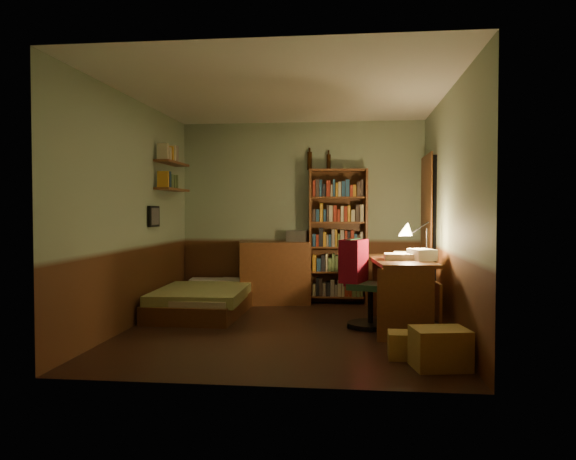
# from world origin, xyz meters

# --- Properties ---
(floor) EXTENTS (3.50, 4.00, 0.02)m
(floor) POSITION_xyz_m (0.00, 0.00, -0.01)
(floor) COLOR black
(floor) RESTS_ON ground
(ceiling) EXTENTS (3.50, 4.00, 0.02)m
(ceiling) POSITION_xyz_m (0.00, 0.00, 2.61)
(ceiling) COLOR silver
(ceiling) RESTS_ON wall_back
(wall_back) EXTENTS (3.50, 0.02, 2.60)m
(wall_back) POSITION_xyz_m (0.00, 2.01, 1.30)
(wall_back) COLOR gray
(wall_back) RESTS_ON ground
(wall_left) EXTENTS (0.02, 4.00, 2.60)m
(wall_left) POSITION_xyz_m (-1.76, 0.00, 1.30)
(wall_left) COLOR gray
(wall_left) RESTS_ON ground
(wall_right) EXTENTS (0.02, 4.00, 2.60)m
(wall_right) POSITION_xyz_m (1.76, 0.00, 1.30)
(wall_right) COLOR gray
(wall_right) RESTS_ON ground
(wall_front) EXTENTS (3.50, 0.02, 2.60)m
(wall_front) POSITION_xyz_m (0.00, -2.01, 1.30)
(wall_front) COLOR gray
(wall_front) RESTS_ON ground
(doorway) EXTENTS (0.06, 0.90, 2.00)m
(doorway) POSITION_xyz_m (1.72, 1.30, 1.00)
(doorway) COLOR black
(doorway) RESTS_ON ground
(door_trim) EXTENTS (0.02, 0.98, 2.08)m
(door_trim) POSITION_xyz_m (1.69, 1.30, 1.00)
(door_trim) COLOR #4B2913
(door_trim) RESTS_ON ground
(bed) EXTENTS (1.06, 1.94, 0.57)m
(bed) POSITION_xyz_m (-1.17, 0.97, 0.29)
(bed) COLOR #687F49
(bed) RESTS_ON ground
(dresser) EXTENTS (1.07, 0.68, 0.88)m
(dresser) POSITION_xyz_m (-0.37, 1.76, 0.44)
(dresser) COLOR brown
(dresser) RESTS_ON ground
(mini_stereo) EXTENTS (0.34, 0.29, 0.16)m
(mini_stereo) POSITION_xyz_m (-0.04, 1.89, 0.96)
(mini_stereo) COLOR #B2B2B7
(mini_stereo) RESTS_ON dresser
(bookshelf) EXTENTS (0.84, 0.35, 1.91)m
(bookshelf) POSITION_xyz_m (0.53, 1.85, 0.95)
(bookshelf) COLOR brown
(bookshelf) RESTS_ON ground
(bottle_left) EXTENTS (0.07, 0.07, 0.26)m
(bottle_left) POSITION_xyz_m (0.12, 1.96, 2.04)
(bottle_left) COLOR black
(bottle_left) RESTS_ON bookshelf
(bottle_right) EXTENTS (0.08, 0.08, 0.22)m
(bottle_right) POSITION_xyz_m (0.39, 1.96, 2.02)
(bottle_right) COLOR black
(bottle_right) RESTS_ON bookshelf
(desk) EXTENTS (0.73, 1.50, 0.78)m
(desk) POSITION_xyz_m (1.27, 0.28, 0.39)
(desk) COLOR brown
(desk) RESTS_ON ground
(paper_stack) EXTENTS (0.31, 0.36, 0.12)m
(paper_stack) POSITION_xyz_m (1.49, 0.15, 0.84)
(paper_stack) COLOR silver
(paper_stack) RESTS_ON desk
(desk_lamp) EXTENTS (0.19, 0.19, 0.59)m
(desk_lamp) POSITION_xyz_m (1.57, 0.34, 1.07)
(desk_lamp) COLOR black
(desk_lamp) RESTS_ON desk
(office_chair) EXTENTS (0.59, 0.55, 0.96)m
(office_chair) POSITION_xyz_m (0.94, 0.24, 0.48)
(office_chair) COLOR #295133
(office_chair) RESTS_ON ground
(red_jacket) EXTENTS (0.34, 0.46, 0.49)m
(red_jacket) POSITION_xyz_m (0.82, 0.19, 1.20)
(red_jacket) COLOR maroon
(red_jacket) RESTS_ON office_chair
(wall_shelf_lower) EXTENTS (0.20, 0.90, 0.03)m
(wall_shelf_lower) POSITION_xyz_m (-1.64, 1.10, 1.60)
(wall_shelf_lower) COLOR brown
(wall_shelf_lower) RESTS_ON wall_left
(wall_shelf_upper) EXTENTS (0.20, 0.90, 0.03)m
(wall_shelf_upper) POSITION_xyz_m (-1.64, 1.10, 1.95)
(wall_shelf_upper) COLOR brown
(wall_shelf_upper) RESTS_ON wall_left
(framed_picture) EXTENTS (0.04, 0.32, 0.26)m
(framed_picture) POSITION_xyz_m (-1.72, 0.60, 1.25)
(framed_picture) COLOR black
(framed_picture) RESTS_ON wall_left
(cardboard_box_a) EXTENTS (0.51, 0.44, 0.34)m
(cardboard_box_a) POSITION_xyz_m (1.47, -1.35, 0.17)
(cardboard_box_a) COLOR olive
(cardboard_box_a) RESTS_ON ground
(cardboard_box_b) EXTENTS (0.34, 0.28, 0.23)m
(cardboard_box_b) POSITION_xyz_m (1.22, -1.05, 0.12)
(cardboard_box_b) COLOR olive
(cardboard_box_b) RESTS_ON ground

